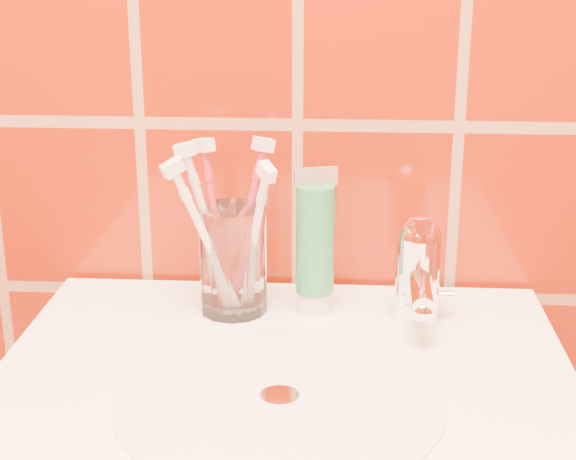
{
  "coord_description": "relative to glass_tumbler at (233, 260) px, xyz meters",
  "views": [
    {
      "loc": [
        0.05,
        0.21,
        1.25
      ],
      "look_at": [
        -0.0,
        1.08,
        0.95
      ],
      "focal_mm": 55.0,
      "sensor_mm": 36.0,
      "label": 1
    }
  ],
  "objects": [
    {
      "name": "toothbrush_2",
      "position": [
        0.03,
        -0.02,
        0.03
      ],
      "size": [
        0.12,
        0.15,
        0.2
      ],
      "primitive_type": null,
      "rotation": [
        0.36,
        0.0,
        0.57
      ],
      "color": "white",
      "rests_on": "glass_tumbler"
    },
    {
      "name": "toothbrush_0",
      "position": [
        0.01,
        0.02,
        0.03
      ],
      "size": [
        0.11,
        0.1,
        0.2
      ],
      "primitive_type": null,
      "rotation": [
        0.24,
        0.0,
        2.1
      ],
      "color": "#AB243B",
      "rests_on": "glass_tumbler"
    },
    {
      "name": "toothbrush_3",
      "position": [
        -0.02,
        0.0,
        0.04
      ],
      "size": [
        0.09,
        0.08,
        0.2
      ],
      "primitive_type": null,
      "rotation": [
        0.17,
        0.0,
        -2.25
      ],
      "color": "#AB2434",
      "rests_on": "glass_tumbler"
    },
    {
      "name": "glass_tumbler",
      "position": [
        0.0,
        0.0,
        0.0
      ],
      "size": [
        0.09,
        0.09,
        0.12
      ],
      "primitive_type": "cylinder",
      "rotation": [
        0.0,
        0.0,
        -0.17
      ],
      "color": "white",
      "rests_on": "pedestal_sink"
    },
    {
      "name": "toothpaste_tube",
      "position": [
        0.09,
        0.0,
        0.02
      ],
      "size": [
        0.05,
        0.04,
        0.16
      ],
      "rotation": [
        0.0,
        0.0,
        0.27
      ],
      "color": "white",
      "rests_on": "pedestal_sink"
    },
    {
      "name": "faucet",
      "position": [
        0.2,
        -0.02,
        0.0
      ],
      "size": [
        0.05,
        0.11,
        0.12
      ],
      "color": "white",
      "rests_on": "pedestal_sink"
    },
    {
      "name": "toothbrush_1",
      "position": [
        -0.02,
        -0.01,
        0.04
      ],
      "size": [
        0.08,
        0.08,
        0.2
      ],
      "primitive_type": null,
      "rotation": [
        0.25,
        0.0,
        -1.66
      ],
      "color": "silver",
      "rests_on": "glass_tumbler"
    },
    {
      "name": "toothbrush_4",
      "position": [
        -0.02,
        -0.03,
        0.03
      ],
      "size": [
        0.16,
        0.15,
        0.2
      ],
      "primitive_type": null,
      "rotation": [
        0.4,
        0.0,
        -0.93
      ],
      "color": "white",
      "rests_on": "glass_tumbler"
    }
  ]
}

